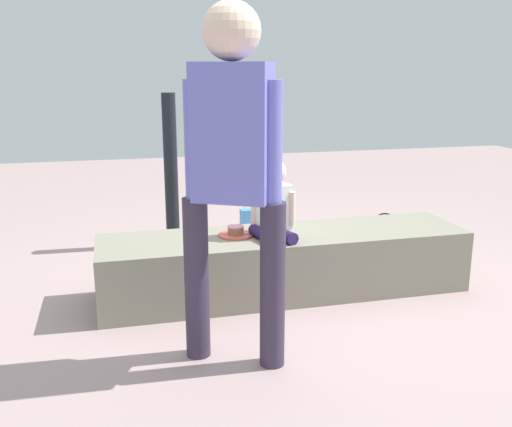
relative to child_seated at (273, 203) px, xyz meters
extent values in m
plane|color=#AB8F8F|center=(0.09, 0.03, -0.61)|extent=(12.00, 12.00, 0.00)
cube|color=gray|center=(0.09, 0.03, -0.41)|extent=(2.35, 0.57, 0.40)
cylinder|color=#28194F|center=(-0.08, -0.07, -0.18)|extent=(0.14, 0.26, 0.08)
cylinder|color=#28194F|center=(0.03, -0.10, -0.18)|extent=(0.14, 0.26, 0.08)
cube|color=white|center=(0.01, 0.02, -0.03)|extent=(0.24, 0.19, 0.28)
sphere|color=beige|center=(0.01, 0.02, 0.19)|extent=(0.16, 0.16, 0.16)
cylinder|color=beige|center=(-0.10, 0.05, -0.04)|extent=(0.05, 0.05, 0.21)
cylinder|color=beige|center=(0.12, -0.01, -0.04)|extent=(0.05, 0.05, 0.21)
cylinder|color=#352C41|center=(-0.24, -0.85, -0.20)|extent=(0.12, 0.12, 0.82)
cylinder|color=#352C41|center=(-0.58, -0.67, -0.20)|extent=(0.12, 0.12, 0.82)
cube|color=#6A6BCA|center=(-0.41, -0.76, 0.52)|extent=(0.41, 0.35, 0.63)
sphere|color=beige|center=(-0.41, -0.76, 0.97)|extent=(0.26, 0.26, 0.26)
cylinder|color=#6A6BCA|center=(-0.25, -0.85, 0.47)|extent=(0.10, 0.10, 0.59)
cylinder|color=#6A6BCA|center=(-0.57, -0.67, 0.47)|extent=(0.10, 0.10, 0.59)
cylinder|color=#E0594C|center=(-0.23, 0.06, -0.21)|extent=(0.22, 0.22, 0.01)
cylinder|color=#966749|center=(-0.23, 0.06, -0.18)|extent=(0.10, 0.10, 0.05)
cylinder|color=pink|center=(-0.23, 0.06, -0.15)|extent=(0.10, 0.10, 0.01)
cube|color=silver|center=(-0.17, 0.05, -0.20)|extent=(0.11, 0.04, 0.00)
cube|color=#4C99E0|center=(0.18, 1.26, -0.48)|extent=(0.21, 0.08, 0.26)
torus|color=white|center=(0.13, 1.26, -0.35)|extent=(0.08, 0.01, 0.08)
torus|color=white|center=(0.22, 1.26, -0.35)|extent=(0.08, 0.01, 0.08)
cylinder|color=black|center=(-0.50, 1.25, -0.59)|extent=(0.36, 0.36, 0.04)
cylinder|color=black|center=(-0.50, 1.25, 0.03)|extent=(0.11, 0.11, 1.20)
cylinder|color=silver|center=(-0.36, 0.71, -0.53)|extent=(0.06, 0.06, 0.17)
cone|color=silver|center=(-0.36, 0.71, -0.43)|extent=(0.05, 0.05, 0.03)
cylinder|color=blue|center=(-0.36, 0.71, -0.41)|extent=(0.03, 0.03, 0.02)
cylinder|color=silver|center=(-0.81, 0.84, -0.53)|extent=(0.08, 0.08, 0.16)
cone|color=silver|center=(-0.81, 0.84, -0.44)|extent=(0.07, 0.07, 0.03)
cylinder|color=white|center=(-0.81, 0.84, -0.41)|extent=(0.03, 0.03, 0.02)
cylinder|color=red|center=(0.29, 0.58, -0.56)|extent=(0.09, 0.09, 0.10)
cube|color=white|center=(0.54, 1.10, -0.55)|extent=(0.34, 0.34, 0.13)
cube|color=black|center=(1.10, 0.66, -0.51)|extent=(0.28, 0.12, 0.21)
torus|color=black|center=(1.10, 0.66, -0.40)|extent=(0.21, 0.01, 0.21)
camera|label=1|loc=(-0.95, -3.32, 0.81)|focal=40.16mm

